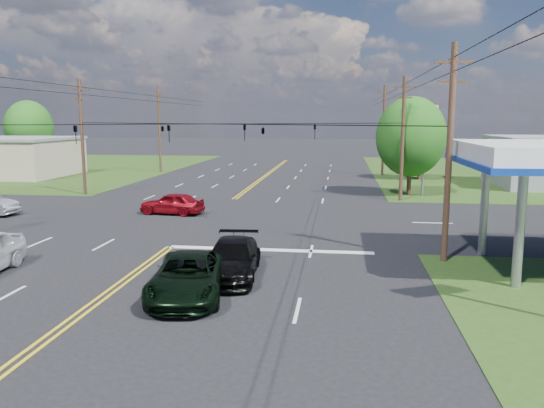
# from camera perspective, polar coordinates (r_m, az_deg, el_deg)

# --- Properties ---
(ground) EXTENTS (280.00, 280.00, 0.00)m
(ground) POSITION_cam_1_polar(r_m,az_deg,el_deg) (34.46, -6.72, -1.48)
(ground) COLOR black
(ground) RESTS_ON ground
(grass_nw) EXTENTS (46.00, 48.00, 0.03)m
(grass_nw) POSITION_cam_1_polar(r_m,az_deg,el_deg) (78.24, -26.31, 3.57)
(grass_nw) COLOR #273F14
(grass_nw) RESTS_ON ground
(stop_bar) EXTENTS (10.00, 0.50, 0.02)m
(stop_bar) POSITION_cam_1_polar(r_m,az_deg,el_deg) (25.84, -0.24, -5.00)
(stop_bar) COLOR silver
(stop_bar) RESTS_ON ground
(pole_se) EXTENTS (1.60, 0.28, 9.50)m
(pole_se) POSITION_cam_1_polar(r_m,az_deg,el_deg) (24.33, 18.53, 5.38)
(pole_se) COLOR #3D2319
(pole_se) RESTS_ON ground
(pole_nw) EXTENTS (1.60, 0.28, 9.50)m
(pole_nw) POSITION_cam_1_polar(r_m,az_deg,el_deg) (46.98, -19.75, 6.91)
(pole_nw) COLOR #3D2319
(pole_nw) RESTS_ON ground
(pole_ne) EXTENTS (1.60, 0.28, 9.50)m
(pole_ne) POSITION_cam_1_polar(r_m,az_deg,el_deg) (42.12, 13.87, 6.98)
(pole_ne) COLOR #3D2319
(pole_ne) RESTS_ON ground
(pole_left_far) EXTENTS (1.60, 0.28, 10.00)m
(pole_left_far) POSITION_cam_1_polar(r_m,az_deg,el_deg) (64.48, -12.03, 7.93)
(pole_left_far) COLOR #3D2319
(pole_left_far) RESTS_ON ground
(pole_right_far) EXTENTS (1.60, 0.28, 10.00)m
(pole_right_far) POSITION_cam_1_polar(r_m,az_deg,el_deg) (61.02, 11.91, 7.88)
(pole_right_far) COLOR #3D2319
(pole_right_far) RESTS_ON ground
(span_wire_signals) EXTENTS (26.00, 18.00, 1.13)m
(span_wire_signals) POSITION_cam_1_polar(r_m,az_deg,el_deg) (33.88, -6.91, 8.54)
(span_wire_signals) COLOR black
(span_wire_signals) RESTS_ON ground
(power_lines) EXTENTS (26.04, 100.00, 0.64)m
(power_lines) POSITION_cam_1_polar(r_m,az_deg,el_deg) (32.02, -7.91, 13.15)
(power_lines) COLOR black
(power_lines) RESTS_ON ground
(tree_right_a) EXTENTS (5.70, 5.70, 8.18)m
(tree_right_a) POSITION_cam_1_polar(r_m,az_deg,el_deg) (45.21, 14.72, 7.02)
(tree_right_a) COLOR #3D2319
(tree_right_a) RESTS_ON ground
(tree_right_b) EXTENTS (4.94, 4.94, 7.09)m
(tree_right_b) POSITION_cam_1_polar(r_m,az_deg,el_deg) (57.46, 15.69, 6.72)
(tree_right_b) COLOR #3D2319
(tree_right_b) RESTS_ON ground
(tree_far_l) EXTENTS (6.08, 6.08, 8.72)m
(tree_far_l) POSITION_cam_1_polar(r_m,az_deg,el_deg) (76.37, -24.69, 7.48)
(tree_far_l) COLOR #3D2319
(tree_far_l) RESTS_ON ground
(pickup_dkgreen) EXTENTS (3.19, 5.65, 1.49)m
(pickup_dkgreen) POSITION_cam_1_polar(r_m,az_deg,el_deg) (19.37, -8.99, -7.68)
(pickup_dkgreen) COLOR black
(pickup_dkgreen) RESTS_ON ground
(suv_black) EXTENTS (2.43, 5.23, 1.48)m
(suv_black) POSITION_cam_1_polar(r_m,az_deg,el_deg) (21.50, -4.34, -5.91)
(suv_black) COLOR black
(suv_black) RESTS_ON ground
(sedan_red) EXTENTS (4.45, 2.24, 1.46)m
(sedan_red) POSITION_cam_1_polar(r_m,az_deg,el_deg) (36.06, -10.71, 0.07)
(sedan_red) COLOR maroon
(sedan_red) RESTS_ON ground
(polesign_ne) EXTENTS (2.05, 0.80, 7.50)m
(polesign_ne) POSITION_cam_1_polar(r_m,az_deg,el_deg) (45.22, 16.13, 8.09)
(polesign_ne) COLOR #A5A5AA
(polesign_ne) RESTS_ON ground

